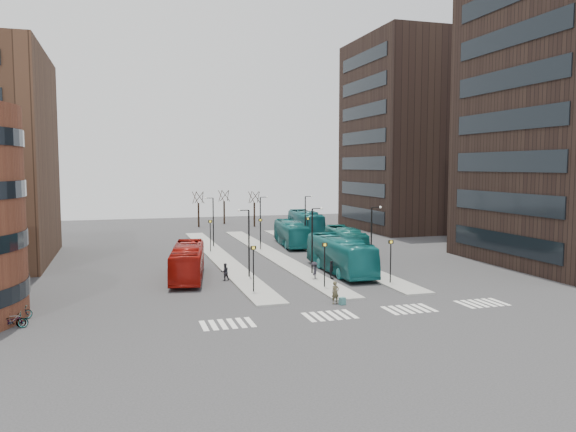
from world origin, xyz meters
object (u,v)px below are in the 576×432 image
object	(u,v)px
red_bus	(188,262)
bicycle_mid	(13,321)
commuter_a	(225,272)
teal_bus_b	(291,233)
bicycle_far	(18,313)
bicycle_near	(12,321)
teal_bus_d	(305,222)
teal_bus_c	(345,241)
teal_bus_a	(340,255)
commuter_c	(314,271)
suitcase	(342,301)
traveller	(335,293)
commuter_b	(331,270)

from	to	relation	value
red_bus	bicycle_mid	world-z (taller)	red_bus
bicycle_mid	commuter_a	bearing A→B (deg)	-58.00
teal_bus_b	bicycle_far	world-z (taller)	teal_bus_b
bicycle_near	teal_bus_d	bearing A→B (deg)	-43.29
teal_bus_c	bicycle_far	world-z (taller)	teal_bus_c
teal_bus_a	teal_bus_d	size ratio (longest dim) A/B	0.99
commuter_c	bicycle_near	xyz separation A→B (m)	(-22.92, -8.68, -0.34)
red_bus	bicycle_near	xyz separation A→B (m)	(-12.28, -12.63, -1.06)
suitcase	teal_bus_b	xyz separation A→B (m)	(5.34, 30.21, 1.29)
bicycle_near	bicycle_far	size ratio (longest dim) A/B	1.02
red_bus	bicycle_mid	xyz separation A→B (m)	(-12.28, -12.44, -1.08)
teal_bus_b	bicycle_mid	distance (m)	40.43
teal_bus_b	traveller	size ratio (longest dim) A/B	6.73
red_bus	bicycle_near	bearing A→B (deg)	-124.58
teal_bus_b	suitcase	bearing A→B (deg)	-93.97
teal_bus_b	bicycle_mid	world-z (taller)	teal_bus_b
commuter_a	bicycle_near	size ratio (longest dim) A/B	0.82
commuter_c	bicycle_near	size ratio (longest dim) A/B	0.89
traveller	bicycle_far	world-z (taller)	traveller
red_bus	bicycle_far	xyz separation A→B (m)	(-12.28, -10.60, -1.07)
red_bus	teal_bus_c	xyz separation A→B (m)	(19.01, 9.08, -0.03)
teal_bus_d	traveller	bearing A→B (deg)	-100.66
commuter_a	suitcase	bearing A→B (deg)	112.07
traveller	teal_bus_d	bearing A→B (deg)	64.58
teal_bus_d	commuter_a	world-z (taller)	teal_bus_d
commuter_c	red_bus	bearing A→B (deg)	-88.18
red_bus	traveller	distance (m)	15.53
suitcase	teal_bus_a	size ratio (longest dim) A/B	0.04
traveller	bicycle_near	distance (m)	21.59
traveller	bicycle_far	bearing A→B (deg)	165.34
suitcase	commuter_c	size ratio (longest dim) A/B	0.32
bicycle_far	commuter_a	bearing A→B (deg)	-83.76
commuter_b	bicycle_near	distance (m)	26.07
bicycle_mid	teal_bus_c	bearing A→B (deg)	-58.39
traveller	teal_bus_b	bearing A→B (deg)	69.26
teal_bus_a	traveller	xyz separation A→B (m)	(-4.92, -11.26, -0.87)
teal_bus_b	teal_bus_d	world-z (taller)	teal_bus_d
suitcase	bicycle_mid	distance (m)	21.96
teal_bus_d	bicycle_far	world-z (taller)	teal_bus_d
teal_bus_c	traveller	xyz separation A→B (m)	(-9.71, -21.49, -0.68)
commuter_a	bicycle_mid	size ratio (longest dim) A/B	0.98
teal_bus_b	commuter_a	bearing A→B (deg)	-116.01
teal_bus_c	commuter_c	size ratio (longest dim) A/B	6.57
red_bus	teal_bus_d	xyz separation A→B (m)	(20.74, 28.70, 0.16)
red_bus	commuter_a	world-z (taller)	red_bus
suitcase	bicycle_mid	world-z (taller)	bicycle_mid
traveller	bicycle_near	bearing A→B (deg)	170.70
teal_bus_c	red_bus	bearing A→B (deg)	-146.93
bicycle_mid	red_bus	bearing A→B (deg)	-47.54
teal_bus_d	commuter_b	world-z (taller)	teal_bus_d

